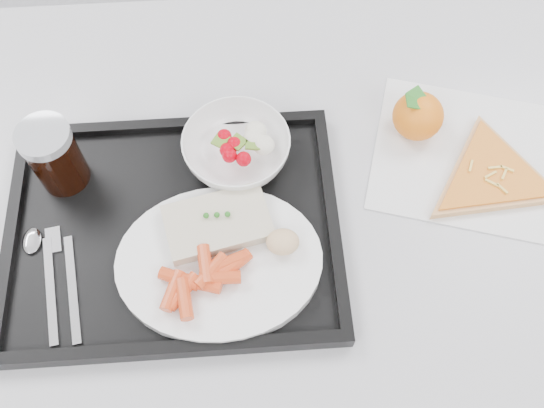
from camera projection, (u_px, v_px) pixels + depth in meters
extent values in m
cube|color=silver|center=(282.00, 202.00, 0.88)|extent=(1.20, 0.80, 0.03)
cylinder|color=#47474C|center=(27.00, 162.00, 1.35)|extent=(0.04, 0.04, 0.72)
cylinder|color=#47474C|center=(504.00, 135.00, 1.38)|extent=(0.04, 0.04, 0.72)
cube|color=#3A3C42|center=(248.00, 36.00, 1.40)|extent=(0.46, 0.46, 0.04)
cylinder|color=#47474C|center=(184.00, 160.00, 1.52)|extent=(0.03, 0.03, 0.43)
cylinder|color=#47474C|center=(326.00, 152.00, 1.53)|extent=(0.03, 0.03, 0.43)
cylinder|color=#47474C|center=(184.00, 51.00, 1.69)|extent=(0.03, 0.03, 0.43)
cylinder|color=#47474C|center=(312.00, 45.00, 1.70)|extent=(0.03, 0.03, 0.43)
cube|color=black|center=(174.00, 230.00, 0.83)|extent=(0.45, 0.35, 0.01)
cube|color=black|center=(174.00, 125.00, 0.90)|extent=(0.45, 0.02, 0.01)
cube|color=black|center=(171.00, 348.00, 0.74)|extent=(0.45, 0.02, 0.01)
cube|color=black|center=(332.00, 216.00, 0.83)|extent=(0.02, 0.32, 0.01)
cube|color=black|center=(11.00, 236.00, 0.81)|extent=(0.02, 0.32, 0.01)
cylinder|color=white|center=(219.00, 262.00, 0.79)|extent=(0.27, 0.27, 0.02)
cube|color=beige|center=(218.00, 223.00, 0.80)|extent=(0.15, 0.11, 0.02)
sphere|color=#236B1C|center=(206.00, 215.00, 0.79)|extent=(0.01, 0.01, 0.01)
sphere|color=#236B1C|center=(217.00, 215.00, 0.79)|extent=(0.01, 0.01, 0.01)
sphere|color=#236B1C|center=(228.00, 214.00, 0.79)|extent=(0.01, 0.01, 0.01)
ellipsoid|color=beige|center=(283.00, 242.00, 0.78)|extent=(0.05, 0.04, 0.03)
imported|color=white|center=(237.00, 149.00, 0.86)|extent=(0.15, 0.15, 0.05)
cylinder|color=black|center=(56.00, 158.00, 0.82)|extent=(0.07, 0.07, 0.10)
cylinder|color=#A5A8AD|center=(43.00, 136.00, 0.77)|extent=(0.07, 0.07, 0.01)
cube|color=silver|center=(51.00, 290.00, 0.78)|extent=(0.04, 0.15, 0.00)
ellipsoid|color=silver|center=(32.00, 241.00, 0.81)|extent=(0.03, 0.04, 0.01)
cube|color=silver|center=(73.00, 288.00, 0.78)|extent=(0.04, 0.15, 0.00)
cube|color=silver|center=(53.00, 240.00, 0.81)|extent=(0.03, 0.04, 0.00)
cube|color=silver|center=(460.00, 155.00, 0.89)|extent=(0.31, 0.30, 0.00)
ellipsoid|color=orange|center=(418.00, 116.00, 0.89)|extent=(0.08, 0.08, 0.07)
cube|color=#236B1C|center=(422.00, 103.00, 0.86)|extent=(0.05, 0.05, 0.02)
cube|color=#236B1C|center=(422.00, 103.00, 0.86)|extent=(0.05, 0.03, 0.02)
cylinder|color=tan|center=(491.00, 177.00, 0.87)|extent=(0.32, 0.32, 0.01)
cylinder|color=#BE330E|center=(492.00, 174.00, 0.86)|extent=(0.28, 0.28, 0.00)
cube|color=#EABC47|center=(492.00, 183.00, 0.85)|extent=(0.02, 0.01, 0.00)
cube|color=#EABC47|center=(507.00, 169.00, 0.86)|extent=(0.02, 0.01, 0.00)
cube|color=#EABC47|center=(504.00, 174.00, 0.86)|extent=(0.01, 0.02, 0.00)
cube|color=#EABC47|center=(495.00, 168.00, 0.86)|extent=(0.02, 0.00, 0.00)
cube|color=#EABC47|center=(502.00, 189.00, 0.85)|extent=(0.01, 0.02, 0.00)
cube|color=#EABC47|center=(490.00, 175.00, 0.86)|extent=(0.02, 0.01, 0.00)
cube|color=#EABC47|center=(471.00, 166.00, 0.86)|extent=(0.01, 0.02, 0.00)
cylinder|color=#D2441C|center=(173.00, 291.00, 0.75)|extent=(0.03, 0.05, 0.02)
cylinder|color=#D2441C|center=(225.00, 264.00, 0.77)|extent=(0.05, 0.03, 0.02)
cylinder|color=#D2441C|center=(220.00, 278.00, 0.76)|extent=(0.05, 0.02, 0.02)
cylinder|color=#D2441C|center=(205.00, 265.00, 0.76)|extent=(0.02, 0.05, 0.02)
cylinder|color=#D2441C|center=(233.00, 266.00, 0.77)|extent=(0.05, 0.05, 0.02)
cylinder|color=#D2441C|center=(201.00, 284.00, 0.76)|extent=(0.05, 0.03, 0.02)
cylinder|color=#D2441C|center=(183.00, 291.00, 0.75)|extent=(0.05, 0.05, 0.02)
cylinder|color=#D2441C|center=(184.00, 299.00, 0.74)|extent=(0.02, 0.05, 0.02)
cylinder|color=#D2441C|center=(179.00, 279.00, 0.76)|extent=(0.05, 0.04, 0.02)
cylinder|color=#D2441C|center=(211.00, 271.00, 0.76)|extent=(0.05, 0.05, 0.02)
sphere|color=#B3000D|center=(229.00, 155.00, 0.84)|extent=(0.02, 0.02, 0.02)
sphere|color=#B3000D|center=(227.00, 150.00, 0.84)|extent=(0.02, 0.02, 0.02)
sphere|color=#B3000D|center=(234.00, 144.00, 0.84)|extent=(0.02, 0.02, 0.02)
sphere|color=#B3000D|center=(224.00, 136.00, 0.85)|extent=(0.02, 0.02, 0.02)
sphere|color=#B3000D|center=(244.00, 159.00, 0.83)|extent=(0.02, 0.02, 0.02)
ellipsoid|color=silver|center=(256.00, 131.00, 0.86)|extent=(0.03, 0.03, 0.02)
ellipsoid|color=silver|center=(264.00, 145.00, 0.85)|extent=(0.03, 0.03, 0.02)
ellipsoid|color=silver|center=(254.00, 138.00, 0.85)|extent=(0.03, 0.03, 0.02)
cube|color=#567B24|center=(221.00, 141.00, 0.84)|extent=(0.03, 0.03, 0.00)
cube|color=#567B24|center=(253.00, 143.00, 0.84)|extent=(0.02, 0.02, 0.00)
cube|color=#567B24|center=(237.00, 142.00, 0.84)|extent=(0.03, 0.03, 0.00)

